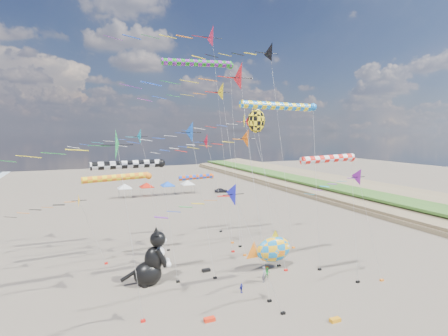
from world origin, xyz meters
name	(u,v)px	position (x,y,z in m)	size (l,w,h in m)	color
ground	(305,327)	(0.00, 0.00, 0.00)	(260.00, 260.00, 0.00)	brown
delta_kite_0	(344,180)	(6.93, 3.89, 10.75)	(10.24, 1.73, 12.00)	purple
delta_kite_1	(205,38)	(-0.57, 20.88, 26.80)	(15.20, 3.01, 28.55)	red
delta_kite_2	(244,141)	(0.26, 11.44, 14.29)	(9.48, 2.23, 15.70)	#FF670C
delta_kite_3	(213,93)	(-1.41, 15.92, 19.58)	(12.17, 2.35, 21.06)	yellow
delta_kite_4	(66,203)	(-17.20, 19.79, 7.50)	(9.21, 1.69, 8.75)	yellow
delta_kite_5	(228,197)	(-5.59, 2.31, 10.39)	(9.97, 1.89, 11.66)	#171ADA
delta_kite_6	(268,53)	(5.57, 15.90, 24.55)	(12.80, 2.59, 26.12)	black
delta_kite_7	(97,147)	(-14.57, 5.71, 14.13)	(11.04, 2.51, 15.65)	green
delta_kite_8	(133,139)	(-9.56, 21.39, 14.37)	(10.65, 2.07, 15.74)	#10A0BF
delta_kite_9	(255,123)	(4.39, 16.82, 16.33)	(12.75, 2.77, 17.93)	red
delta_kite_10	(240,78)	(-3.57, 4.62, 19.58)	(11.54, 2.55, 21.13)	red
delta_kite_11	(185,134)	(-6.23, 11.15, 14.98)	(9.10, 2.24, 16.38)	blue
delta_kite_12	(197,144)	(-2.88, 17.68, 13.78)	(10.16, 1.94, 15.09)	red
windsock_0	(198,177)	(0.26, 26.47, 8.58)	(6.60, 0.72, 9.01)	#C5460D
windsock_1	(282,107)	(3.02, 8.67, 17.69)	(10.09, 0.79, 18.16)	blue
windsock_2	(120,178)	(-11.46, 19.79, 9.97)	(9.08, 0.80, 10.41)	orange
windsock_3	(131,165)	(-11.27, 11.76, 12.15)	(8.08, 0.79, 12.61)	black
windsock_4	(331,160)	(5.87, 4.55, 12.65)	(7.28, 0.73, 13.10)	red
windsock_5	(201,64)	(-1.77, 19.11, 23.27)	(10.25, 0.84, 23.78)	#198A1B
angelfish_kite	(255,122)	(2.55, 13.36, 16.29)	(3.74, 3.02, 17.74)	yellow
cat_inflatable	(151,256)	(-9.52, 12.61, 2.85)	(4.23, 2.11, 5.71)	black
fish_inflatable	(273,249)	(3.69, 10.96, 2.28)	(5.63, 1.98, 4.46)	#137CC2
person_adult	(264,274)	(1.12, 8.43, 0.82)	(0.60, 0.39, 1.64)	gray
child_green	(267,273)	(1.93, 9.14, 0.57)	(0.55, 0.43, 1.13)	#1B8F2D
child_blue	(241,288)	(-2.05, 7.18, 0.47)	(0.55, 0.23, 0.94)	#252AA9
kite_bag_0	(210,319)	(-6.59, 3.72, 0.15)	(0.90, 0.44, 0.30)	red
kite_bag_1	(335,320)	(2.70, -0.33, 0.15)	(0.90, 0.44, 0.30)	orange
kite_bag_2	(206,270)	(-3.39, 13.23, 0.15)	(0.90, 0.44, 0.30)	black
kite_bag_3	(264,256)	(4.72, 14.65, 0.15)	(0.90, 0.44, 0.30)	#151DD5
tent_row	(157,183)	(1.50, 60.00, 3.15)	(19.20, 4.20, 3.80)	white
parked_car	(221,190)	(17.05, 58.00, 0.56)	(1.32, 3.28, 1.12)	#26262D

